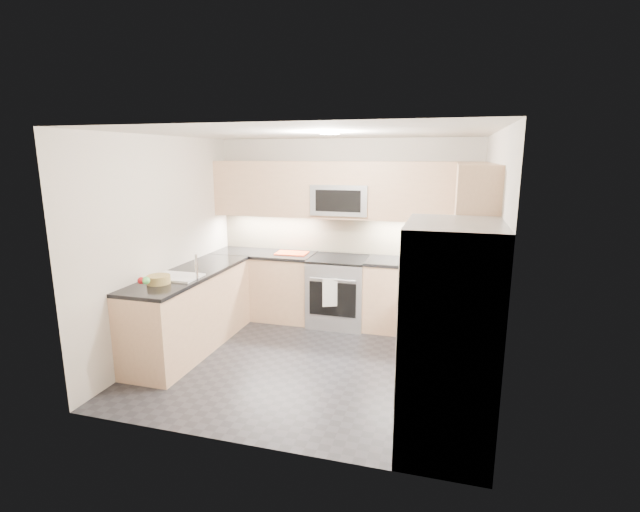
# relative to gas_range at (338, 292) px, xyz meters

# --- Properties ---
(floor) EXTENTS (3.60, 3.20, 0.00)m
(floor) POSITION_rel_gas_range_xyz_m (0.00, -1.28, -0.46)
(floor) COLOR #242328
(floor) RESTS_ON ground
(ceiling) EXTENTS (3.60, 3.20, 0.02)m
(ceiling) POSITION_rel_gas_range_xyz_m (0.00, -1.28, 2.04)
(ceiling) COLOR beige
(ceiling) RESTS_ON wall_back
(wall_back) EXTENTS (3.60, 0.02, 2.50)m
(wall_back) POSITION_rel_gas_range_xyz_m (0.00, 0.32, 0.79)
(wall_back) COLOR beige
(wall_back) RESTS_ON floor
(wall_front) EXTENTS (3.60, 0.02, 2.50)m
(wall_front) POSITION_rel_gas_range_xyz_m (0.00, -2.88, 0.79)
(wall_front) COLOR beige
(wall_front) RESTS_ON floor
(wall_left) EXTENTS (0.02, 3.20, 2.50)m
(wall_left) POSITION_rel_gas_range_xyz_m (-1.80, -1.28, 0.79)
(wall_left) COLOR beige
(wall_left) RESTS_ON floor
(wall_right) EXTENTS (0.02, 3.20, 2.50)m
(wall_right) POSITION_rel_gas_range_xyz_m (1.80, -1.28, 0.79)
(wall_right) COLOR beige
(wall_right) RESTS_ON floor
(base_cab_back_left) EXTENTS (1.42, 0.60, 0.90)m
(base_cab_back_left) POSITION_rel_gas_range_xyz_m (-1.09, 0.02, -0.01)
(base_cab_back_left) COLOR tan
(base_cab_back_left) RESTS_ON floor
(base_cab_back_right) EXTENTS (1.42, 0.60, 0.90)m
(base_cab_back_right) POSITION_rel_gas_range_xyz_m (1.09, 0.02, -0.01)
(base_cab_back_right) COLOR tan
(base_cab_back_right) RESTS_ON floor
(base_cab_right) EXTENTS (0.60, 1.70, 0.90)m
(base_cab_right) POSITION_rel_gas_range_xyz_m (1.50, -1.12, -0.01)
(base_cab_right) COLOR tan
(base_cab_right) RESTS_ON floor
(base_cab_peninsula) EXTENTS (0.60, 2.00, 0.90)m
(base_cab_peninsula) POSITION_rel_gas_range_xyz_m (-1.50, -1.28, -0.01)
(base_cab_peninsula) COLOR tan
(base_cab_peninsula) RESTS_ON floor
(countertop_back_left) EXTENTS (1.42, 0.63, 0.04)m
(countertop_back_left) POSITION_rel_gas_range_xyz_m (-1.09, 0.02, 0.47)
(countertop_back_left) COLOR black
(countertop_back_left) RESTS_ON base_cab_back_left
(countertop_back_right) EXTENTS (1.42, 0.63, 0.04)m
(countertop_back_right) POSITION_rel_gas_range_xyz_m (1.09, 0.02, 0.47)
(countertop_back_right) COLOR black
(countertop_back_right) RESTS_ON base_cab_back_right
(countertop_right) EXTENTS (0.63, 1.70, 0.04)m
(countertop_right) POSITION_rel_gas_range_xyz_m (1.50, -1.12, 0.47)
(countertop_right) COLOR black
(countertop_right) RESTS_ON base_cab_right
(countertop_peninsula) EXTENTS (0.63, 2.00, 0.04)m
(countertop_peninsula) POSITION_rel_gas_range_xyz_m (-1.50, -1.28, 0.47)
(countertop_peninsula) COLOR black
(countertop_peninsula) RESTS_ON base_cab_peninsula
(upper_cab_back) EXTENTS (3.60, 0.35, 0.75)m
(upper_cab_back) POSITION_rel_gas_range_xyz_m (0.00, 0.15, 1.37)
(upper_cab_back) COLOR tan
(upper_cab_back) RESTS_ON wall_back
(upper_cab_right) EXTENTS (0.35, 1.95, 0.75)m
(upper_cab_right) POSITION_rel_gas_range_xyz_m (1.62, -1.00, 1.37)
(upper_cab_right) COLOR tan
(upper_cab_right) RESTS_ON wall_right
(backsplash_back) EXTENTS (3.60, 0.01, 0.51)m
(backsplash_back) POSITION_rel_gas_range_xyz_m (0.00, 0.32, 0.74)
(backsplash_back) COLOR #C7B28F
(backsplash_back) RESTS_ON wall_back
(backsplash_right) EXTENTS (0.01, 2.30, 0.51)m
(backsplash_right) POSITION_rel_gas_range_xyz_m (1.80, -0.82, 0.74)
(backsplash_right) COLOR #C7B28F
(backsplash_right) RESTS_ON wall_right
(gas_range) EXTENTS (0.76, 0.65, 0.91)m
(gas_range) POSITION_rel_gas_range_xyz_m (0.00, 0.00, 0.00)
(gas_range) COLOR #93949A
(gas_range) RESTS_ON floor
(range_cooktop) EXTENTS (0.76, 0.65, 0.03)m
(range_cooktop) POSITION_rel_gas_range_xyz_m (0.00, 0.00, 0.46)
(range_cooktop) COLOR black
(range_cooktop) RESTS_ON gas_range
(oven_door_glass) EXTENTS (0.62, 0.02, 0.45)m
(oven_door_glass) POSITION_rel_gas_range_xyz_m (0.00, -0.33, -0.01)
(oven_door_glass) COLOR black
(oven_door_glass) RESTS_ON gas_range
(oven_handle) EXTENTS (0.60, 0.02, 0.02)m
(oven_handle) POSITION_rel_gas_range_xyz_m (0.00, -0.35, 0.26)
(oven_handle) COLOR #B2B5BA
(oven_handle) RESTS_ON gas_range
(microwave) EXTENTS (0.76, 0.40, 0.40)m
(microwave) POSITION_rel_gas_range_xyz_m (0.00, 0.12, 1.24)
(microwave) COLOR #909397
(microwave) RESTS_ON upper_cab_back
(microwave_door) EXTENTS (0.60, 0.01, 0.28)m
(microwave_door) POSITION_rel_gas_range_xyz_m (0.00, -0.08, 1.24)
(microwave_door) COLOR black
(microwave_door) RESTS_ON microwave
(refrigerator) EXTENTS (0.70, 0.90, 1.80)m
(refrigerator) POSITION_rel_gas_range_xyz_m (1.45, -2.43, 0.45)
(refrigerator) COLOR #9CA0A4
(refrigerator) RESTS_ON floor
(fridge_handle_left) EXTENTS (0.02, 0.02, 1.20)m
(fridge_handle_left) POSITION_rel_gas_range_xyz_m (1.08, -2.61, 0.49)
(fridge_handle_left) COLOR #B2B5BA
(fridge_handle_left) RESTS_ON refrigerator
(fridge_handle_right) EXTENTS (0.02, 0.02, 1.20)m
(fridge_handle_right) POSITION_rel_gas_range_xyz_m (1.08, -2.25, 0.49)
(fridge_handle_right) COLOR #B2B5BA
(fridge_handle_right) RESTS_ON refrigerator
(sink_basin) EXTENTS (0.52, 0.38, 0.16)m
(sink_basin) POSITION_rel_gas_range_xyz_m (-1.50, -1.53, 0.42)
(sink_basin) COLOR white
(sink_basin) RESTS_ON base_cab_peninsula
(faucet) EXTENTS (0.03, 0.03, 0.28)m
(faucet) POSITION_rel_gas_range_xyz_m (-1.24, -1.53, 0.62)
(faucet) COLOR silver
(faucet) RESTS_ON countertop_peninsula
(utensil_bowl) EXTENTS (0.33, 0.33, 0.17)m
(utensil_bowl) POSITION_rel_gas_range_xyz_m (1.56, -0.07, 0.57)
(utensil_bowl) COLOR #4EB759
(utensil_bowl) RESTS_ON countertop_back_right
(cutting_board) EXTENTS (0.44, 0.32, 0.01)m
(cutting_board) POSITION_rel_gas_range_xyz_m (-0.68, 0.05, 0.49)
(cutting_board) COLOR red
(cutting_board) RESTS_ON countertop_back_left
(fruit_basket) EXTENTS (0.25, 0.25, 0.09)m
(fruit_basket) POSITION_rel_gas_range_xyz_m (-1.54, -1.80, 0.53)
(fruit_basket) COLOR #A78D4E
(fruit_basket) RESTS_ON countertop_peninsula
(fruit_apple) EXTENTS (0.07, 0.07, 0.07)m
(fruit_apple) POSITION_rel_gas_range_xyz_m (-1.52, -2.10, 0.60)
(fruit_apple) COLOR red
(fruit_apple) RESTS_ON fruit_basket
(fruit_pear) EXTENTS (0.08, 0.08, 0.08)m
(fruit_pear) POSITION_rel_gas_range_xyz_m (-1.48, -2.09, 0.60)
(fruit_pear) COLOR #54C55A
(fruit_pear) RESTS_ON fruit_basket
(dish_towel_check) EXTENTS (0.19, 0.10, 0.37)m
(dish_towel_check) POSITION_rel_gas_range_xyz_m (-0.02, -0.37, 0.10)
(dish_towel_check) COLOR white
(dish_towel_check) RESTS_ON oven_handle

